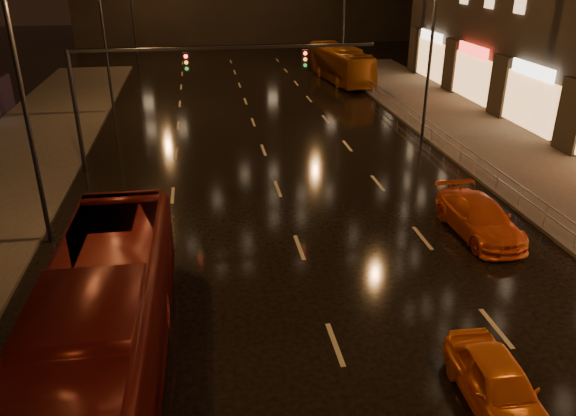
{
  "coord_description": "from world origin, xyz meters",
  "views": [
    {
      "loc": [
        -3.4,
        -8.83,
        10.31
      ],
      "look_at": [
        -0.72,
        8.25,
        2.5
      ],
      "focal_mm": 35.0,
      "sensor_mm": 36.0,
      "label": 1
    }
  ],
  "objects": [
    {
      "name": "taxi_near",
      "position": [
        3.38,
        1.0,
        0.67
      ],
      "size": [
        1.72,
        3.98,
        1.34
      ],
      "primitive_type": "imported",
      "rotation": [
        0.0,
        0.0,
        -0.04
      ],
      "color": "orange",
      "rests_on": "ground"
    },
    {
      "name": "railing_right",
      "position": [
        10.2,
        18.0,
        0.9
      ],
      "size": [
        0.05,
        56.0,
        1.0
      ],
      "color": "#99999E",
      "rests_on": "sidewalk_right"
    },
    {
      "name": "taxi_far",
      "position": [
        7.31,
        10.0,
        0.72
      ],
      "size": [
        2.17,
        5.05,
        1.45
      ],
      "primitive_type": "imported",
      "rotation": [
        0.0,
        0.0,
        0.03
      ],
      "color": "#DF5215",
      "rests_on": "ground"
    },
    {
      "name": "sidewalk_right",
      "position": [
        13.5,
        15.0,
        0.07
      ],
      "size": [
        7.0,
        70.0,
        0.15
      ],
      "primitive_type": "cube",
      "color": "#38332D",
      "rests_on": "ground"
    },
    {
      "name": "bus_red",
      "position": [
        -6.23,
        3.31,
        1.7
      ],
      "size": [
        3.08,
        12.28,
        3.41
      ],
      "primitive_type": "imported",
      "rotation": [
        0.0,
        0.0,
        -0.02
      ],
      "color": "#5C100D",
      "rests_on": "ground"
    },
    {
      "name": "traffic_signal",
      "position": [
        -5.06,
        20.0,
        4.74
      ],
      "size": [
        15.31,
        0.32,
        6.2
      ],
      "color": "black",
      "rests_on": "ground"
    },
    {
      "name": "bus_curb",
      "position": [
        9.0,
        40.4,
        1.52
      ],
      "size": [
        3.68,
        11.09,
        3.03
      ],
      "primitive_type": "imported",
      "rotation": [
        0.0,
        0.0,
        0.11
      ],
      "color": "#85440D",
      "rests_on": "ground"
    },
    {
      "name": "ground",
      "position": [
        0.0,
        20.0,
        0.0
      ],
      "size": [
        140.0,
        140.0,
        0.0
      ],
      "primitive_type": "plane",
      "color": "black",
      "rests_on": "ground"
    }
  ]
}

